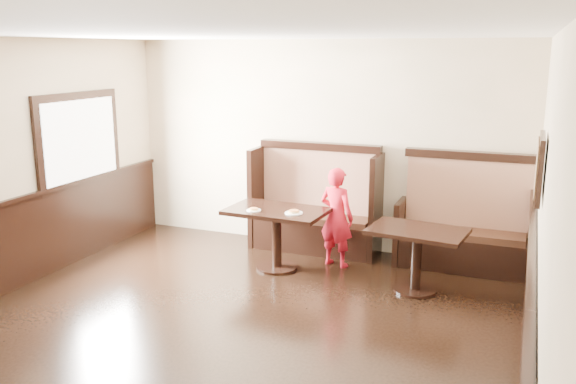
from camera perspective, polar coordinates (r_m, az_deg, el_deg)
The scene contains 9 objects.
ground at distance 5.65m, azimuth -8.88°, elevation -15.12°, with size 7.00×7.00×0.00m, color black.
room_shell at distance 5.74m, azimuth -10.27°, elevation -7.39°, with size 7.00×7.00×7.00m.
booth_main at distance 8.26m, azimuth 2.64°, elevation -1.82°, with size 1.75×0.72×1.45m.
booth_neighbor at distance 7.88m, azimuth 16.17°, elevation -3.45°, with size 1.65×0.72×1.45m.
table_main at distance 7.49m, azimuth -1.07°, elevation -2.93°, with size 1.23×0.81×0.76m.
table_neighbor at distance 6.96m, azimuth 11.97°, elevation -4.87°, with size 1.12×0.80×0.73m.
child at distance 7.61m, azimuth 4.56°, elevation -2.36°, with size 0.46×0.30×1.26m, color red.
pizza_plate_left at distance 7.38m, azimuth -3.23°, elevation -1.67°, with size 0.18×0.18×0.03m.
pizza_plate_right at distance 7.25m, azimuth 0.55°, elevation -1.91°, with size 0.22×0.22×0.04m.
Camera 1 is at (2.61, -4.25, 2.67)m, focal length 38.00 mm.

